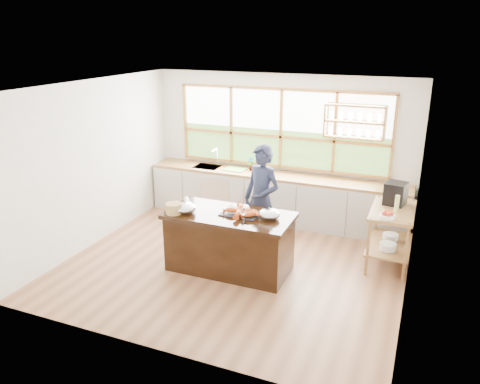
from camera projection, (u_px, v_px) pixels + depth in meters
The scene contains 18 objects.
ground_plane at pixel (235, 263), 7.26m from camera, with size 5.00×5.00×0.00m, color #986442.
room_shell at pixel (249, 146), 7.13m from camera, with size 5.02×4.52×2.71m.
back_counter at pixel (274, 197), 8.82m from camera, with size 4.90×0.63×0.90m.
right_shelf_unit at pixel (391, 228), 7.06m from camera, with size 0.62×1.10×0.90m.
island at pixel (229, 242), 6.94m from camera, with size 1.85×0.90×0.90m.
cook at pixel (262, 200), 7.39m from camera, with size 0.65×0.42×1.77m, color #1D2339.
potted_plant at pixel (251, 163), 8.85m from camera, with size 0.15×0.10×0.28m, color slate.
cutting_board at pixel (235, 169), 8.95m from camera, with size 0.40×0.30×0.01m, color #5EAC3E.
espresso_machine at pixel (396, 193), 7.12m from camera, with size 0.30×0.32×0.34m, color black.
wine_bottle at pixel (397, 204), 6.81m from camera, with size 0.07×0.07×0.26m, color #BEC76A.
fruit_bowl at pixel (387, 215), 6.62m from camera, with size 0.23×0.23×0.11m.
slate_board at pixel (241, 213), 6.78m from camera, with size 0.55×0.40×0.02m, color black.
lobster_pile at pixel (242, 211), 6.73m from camera, with size 0.52×0.48×0.08m.
mixing_bowl_left at pixel (185, 208), 6.83m from camera, with size 0.33×0.33×0.16m, color silver.
mixing_bowl_right at pixel (270, 214), 6.61m from camera, with size 0.31×0.31×0.15m, color silver.
wine_glass at pixel (243, 212), 6.41m from camera, with size 0.08×0.08×0.22m.
wicker_basket at pixel (174, 208), 6.78m from camera, with size 0.24×0.24×0.15m, color tan.
parchment_roll at pixel (187, 202), 7.15m from camera, with size 0.08×0.08×0.30m, color white.
Camera 1 is at (2.53, -5.99, 3.41)m, focal length 35.00 mm.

